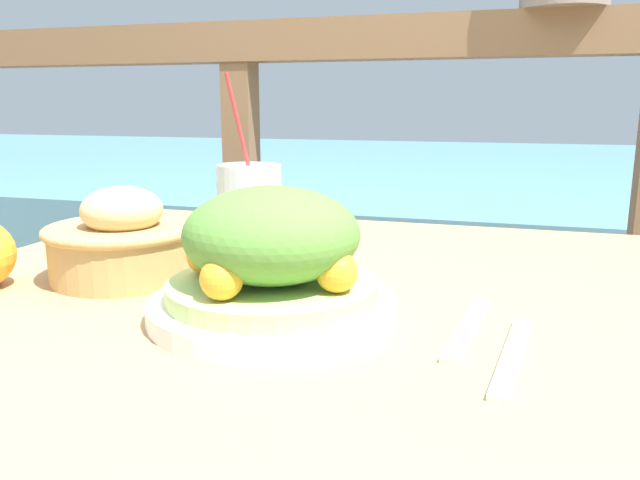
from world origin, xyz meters
The scene contains 8 objects.
patio_table centered at (0.00, 0.00, 0.63)m, with size 1.05×0.94×0.73m.
railing_fence centered at (0.00, 0.76, 0.80)m, with size 2.80×0.08×1.12m.
sea_backdrop centered at (0.00, 3.26, 0.29)m, with size 12.00×4.00×0.59m.
salad_plate centered at (-0.05, -0.08, 0.78)m, with size 0.25×0.25×0.13m.
drink_glass centered at (-0.15, 0.10, 0.79)m, with size 0.08×0.08×0.25m.
bread_basket centered at (-0.28, 0.01, 0.77)m, with size 0.19×0.19×0.11m.
fork centered at (0.14, -0.06, 0.73)m, with size 0.04×0.18×0.00m.
knife centered at (0.18, -0.12, 0.73)m, with size 0.04×0.18×0.00m.
Camera 1 is at (0.17, -0.64, 0.94)m, focal length 35.00 mm.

